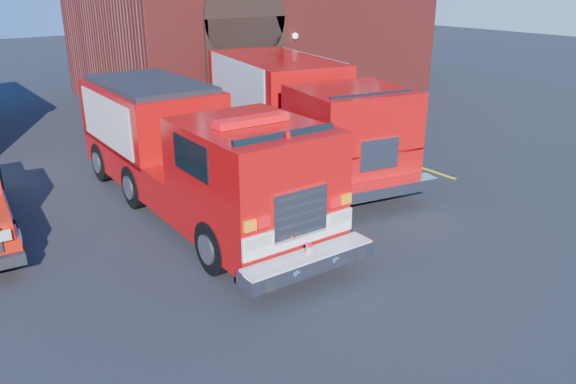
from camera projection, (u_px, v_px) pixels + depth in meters
ground at (257, 230)px, 12.90m from camera, size 100.00×100.00×0.00m
parking_stripe_near at (416, 166)px, 17.25m from camera, size 0.12×3.00×0.01m
parking_stripe_mid at (350, 144)px, 19.50m from camera, size 0.12×3.00×0.01m
parking_stripe_far at (298, 127)px, 21.76m from camera, size 0.12×3.00×0.01m
fire_station at (251, 3)px, 26.87m from camera, size 15.20×10.20×8.45m
fire_engine at (190, 151)px, 13.51m from camera, size 2.80×9.48×2.91m
secondary_truck at (297, 109)px, 17.27m from camera, size 4.53×9.66×3.01m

